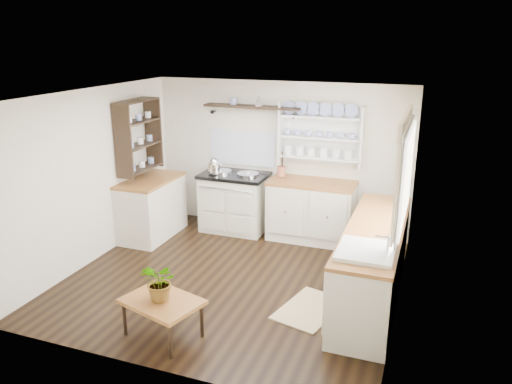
{
  "coord_description": "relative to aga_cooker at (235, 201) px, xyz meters",
  "views": [
    {
      "loc": [
        2.23,
        -5.24,
        2.95
      ],
      "look_at": [
        0.22,
        0.25,
        1.1
      ],
      "focal_mm": 35.0,
      "sensor_mm": 36.0,
      "label": 1
    }
  ],
  "objects": [
    {
      "name": "floor",
      "position": [
        0.62,
        -1.57,
        -0.46
      ],
      "size": [
        4.0,
        3.8,
        0.01
      ],
      "primitive_type": "cube",
      "color": "black",
      "rests_on": "ground"
    },
    {
      "name": "wall_back",
      "position": [
        0.62,
        0.33,
        0.69
      ],
      "size": [
        4.0,
        0.02,
        2.3
      ],
      "primitive_type": "cube",
      "color": "beige",
      "rests_on": "ground"
    },
    {
      "name": "wall_right",
      "position": [
        2.62,
        -1.57,
        0.69
      ],
      "size": [
        0.02,
        3.8,
        2.3
      ],
      "primitive_type": "cube",
      "color": "beige",
      "rests_on": "ground"
    },
    {
      "name": "wall_left",
      "position": [
        -1.38,
        -1.57,
        0.69
      ],
      "size": [
        0.02,
        3.8,
        2.3
      ],
      "primitive_type": "cube",
      "color": "beige",
      "rests_on": "ground"
    },
    {
      "name": "ceiling",
      "position": [
        0.62,
        -1.57,
        1.84
      ],
      "size": [
        4.0,
        3.8,
        0.01
      ],
      "primitive_type": "cube",
      "color": "white",
      "rests_on": "wall_back"
    },
    {
      "name": "window",
      "position": [
        2.57,
        -1.42,
        1.1
      ],
      "size": [
        0.08,
        1.55,
        1.22
      ],
      "color": "white",
      "rests_on": "wall_right"
    },
    {
      "name": "aga_cooker",
      "position": [
        0.0,
        0.0,
        0.0
      ],
      "size": [
        1.02,
        0.71,
        0.94
      ],
      "color": "beige",
      "rests_on": "floor"
    },
    {
      "name": "back_cabinets",
      "position": [
        1.22,
        0.03,
        -0.0
      ],
      "size": [
        1.27,
        0.63,
        0.9
      ],
      "color": "beige",
      "rests_on": "floor"
    },
    {
      "name": "right_cabinets",
      "position": [
        2.32,
        -1.47,
        -0.0
      ],
      "size": [
        0.62,
        2.43,
        0.9
      ],
      "color": "beige",
      "rests_on": "floor"
    },
    {
      "name": "belfast_sink",
      "position": [
        2.32,
        -2.22,
        0.34
      ],
      "size": [
        0.55,
        0.6,
        0.45
      ],
      "color": "white",
      "rests_on": "right_cabinets"
    },
    {
      "name": "left_cabinets",
      "position": [
        -1.08,
        -0.67,
        -0.0
      ],
      "size": [
        0.62,
        1.13,
        0.9
      ],
      "color": "beige",
      "rests_on": "floor"
    },
    {
      "name": "plate_rack",
      "position": [
        1.27,
        0.29,
        1.09
      ],
      "size": [
        1.2,
        0.22,
        0.9
      ],
      "color": "white",
      "rests_on": "wall_back"
    },
    {
      "name": "high_shelf",
      "position": [
        0.22,
        0.21,
        1.44
      ],
      "size": [
        1.5,
        0.29,
        0.16
      ],
      "color": "black",
      "rests_on": "wall_back"
    },
    {
      "name": "left_shelving",
      "position": [
        -1.22,
        -0.67,
        1.09
      ],
      "size": [
        0.28,
        0.8,
        1.05
      ],
      "primitive_type": "cube",
      "color": "black",
      "rests_on": "wall_left"
    },
    {
      "name": "kettle",
      "position": [
        -0.28,
        -0.12,
        0.58
      ],
      "size": [
        0.19,
        0.19,
        0.23
      ],
      "primitive_type": null,
      "color": "silver",
      "rests_on": "aga_cooker"
    },
    {
      "name": "utensil_crock",
      "position": [
        0.72,
        0.11,
        0.52
      ],
      "size": [
        0.13,
        0.13,
        0.15
      ],
      "primitive_type": "cylinder",
      "color": "#A1573B",
      "rests_on": "back_cabinets"
    },
    {
      "name": "center_table",
      "position": [
        0.44,
        -2.97,
        -0.1
      ],
      "size": [
        0.88,
        0.73,
        0.41
      ],
      "rotation": [
        0.0,
        0.0,
        -0.28
      ],
      "color": "brown",
      "rests_on": "floor"
    },
    {
      "name": "potted_plant",
      "position": [
        0.44,
        -2.97,
        0.15
      ],
      "size": [
        0.45,
        0.42,
        0.41
      ],
      "primitive_type": "imported",
      "rotation": [
        0.0,
        0.0,
        -0.35
      ],
      "color": "#3F7233",
      "rests_on": "center_table"
    },
    {
      "name": "floor_rug",
      "position": [
        1.72,
        -1.96,
        -0.46
      ],
      "size": [
        0.74,
        0.96,
        0.02
      ],
      "primitive_type": "cube",
      "rotation": [
        0.0,
        0.0,
        -0.25
      ],
      "color": "#948156",
      "rests_on": "floor"
    }
  ]
}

